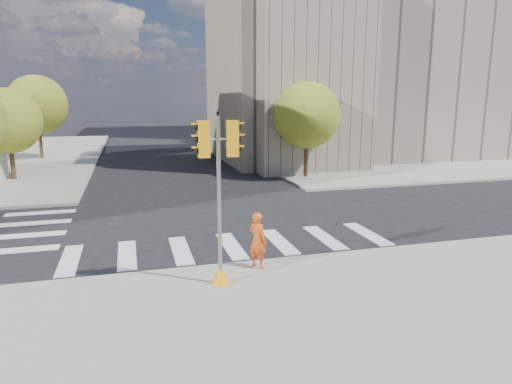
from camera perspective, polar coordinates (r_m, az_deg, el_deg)
ground at (r=18.30m, az=-4.14°, el=-4.77°), size 160.00×160.00×0.00m
sidewalk_far_right at (r=49.41m, az=12.90°, el=5.60°), size 28.00×40.00×0.15m
civic_building at (r=41.05m, az=12.46°, el=14.45°), size 26.00×16.00×19.39m
office_tower at (r=65.16m, az=8.11°, el=20.40°), size 20.00×18.00×30.00m
tree_lw_mid at (r=32.03m, az=-28.60°, el=7.82°), size 4.00×4.00×5.77m
tree_lw_far at (r=41.81m, az=-25.70°, el=9.78°), size 4.80×4.80×6.95m
tree_re_near at (r=29.34m, az=6.40°, el=9.50°), size 4.20×4.20×6.16m
tree_re_mid at (r=40.70m, az=0.01°, el=10.65°), size 4.60×4.60×6.66m
tree_re_far at (r=52.37m, az=-3.57°, el=10.37°), size 4.00×4.00×5.88m
lamp_near at (r=33.23m, az=4.63°, el=10.72°), size 0.35×0.18×8.11m
lamp_far at (r=46.63m, az=-1.40°, el=11.08°), size 0.35×0.18×8.11m
traffic_signal at (r=12.29m, az=-4.59°, el=-2.68°), size 1.06×0.56×4.71m
photographer at (r=13.76m, az=0.22°, el=-6.01°), size 0.70×0.75×1.72m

